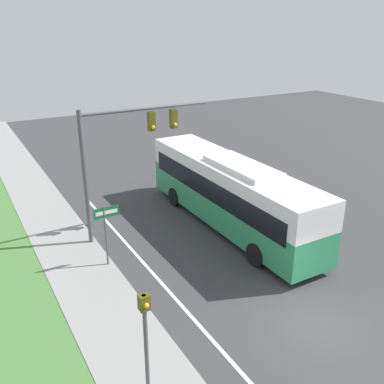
# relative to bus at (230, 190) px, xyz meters

# --- Properties ---
(ground_plane) EXTENTS (80.00, 80.00, 0.00)m
(ground_plane) POSITION_rel_bus_xyz_m (-1.75, -8.00, -1.99)
(ground_plane) COLOR #38383A
(lane_divider_near) EXTENTS (0.14, 30.00, 0.01)m
(lane_divider_near) POSITION_rel_bus_xyz_m (-5.35, -8.00, -1.99)
(lane_divider_near) COLOR silver
(lane_divider_near) RESTS_ON ground_plane
(bus) EXTENTS (2.67, 12.23, 3.66)m
(bus) POSITION_rel_bus_xyz_m (0.00, 0.00, 0.00)
(bus) COLOR #2D8956
(bus) RESTS_ON ground_plane
(signal_gantry) EXTENTS (6.43, 0.41, 6.44)m
(signal_gantry) POSITION_rel_bus_xyz_m (-4.86, 1.71, 2.62)
(signal_gantry) COLOR #4C4C51
(signal_gantry) RESTS_ON ground_plane
(pedestrian_signal) EXTENTS (0.28, 0.34, 3.39)m
(pedestrian_signal) POSITION_rel_bus_xyz_m (-8.14, -7.82, 0.29)
(pedestrian_signal) COLOR #4C4C51
(pedestrian_signal) RESTS_ON ground_plane
(street_sign) EXTENTS (1.10, 0.08, 2.85)m
(street_sign) POSITION_rel_bus_xyz_m (-6.75, -0.66, -0.02)
(street_sign) COLOR #4C4C51
(street_sign) RESTS_ON ground_plane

